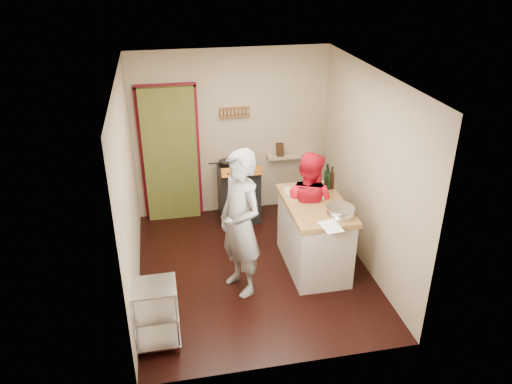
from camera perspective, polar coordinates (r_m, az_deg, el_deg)
floor at (r=6.78m, az=-0.32°, el=-8.74°), size 3.50×3.50×0.00m
back_wall at (r=7.75m, az=-7.54°, el=5.21°), size 3.00×0.44×2.60m
left_wall at (r=6.05m, az=-14.43°, el=0.05°), size 0.04×3.50×2.60m
right_wall at (r=6.55m, az=12.65°, el=2.32°), size 0.04×3.50×2.60m
ceiling at (r=5.70m, az=-0.39°, el=13.29°), size 3.00×3.50×0.02m
stove at (r=7.77m, az=-1.98°, el=-0.03°), size 0.60×0.63×1.00m
wire_shelving at (r=5.48m, az=-11.44°, el=-13.39°), size 0.48×0.40×0.80m
island at (r=6.62m, az=6.68°, el=-4.70°), size 0.75×1.41×1.27m
person_stripe at (r=5.93m, az=-1.79°, el=-3.69°), size 0.69×0.80×1.86m
person_red at (r=6.65m, az=5.88°, el=-1.75°), size 0.96×0.94×1.56m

